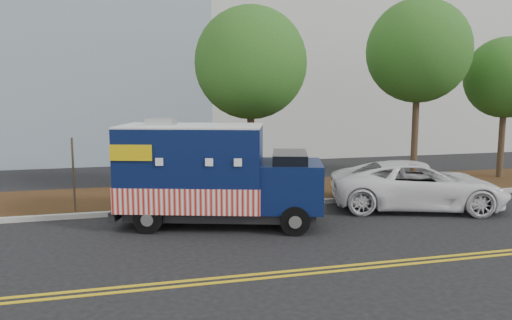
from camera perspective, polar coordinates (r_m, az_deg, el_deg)
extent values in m
plane|color=black|center=(14.78, -4.70, -7.00)|extent=(120.00, 120.00, 0.00)
cube|color=#9E9E99|center=(16.10, -5.57, -5.50)|extent=(120.00, 0.18, 0.15)
cube|color=#311F0D|center=(18.13, -6.62, -4.00)|extent=(120.00, 4.00, 0.15)
cube|color=gold|center=(10.63, -0.43, -12.96)|extent=(120.00, 0.10, 0.01)
cube|color=gold|center=(10.40, -0.09, -13.44)|extent=(120.00, 0.10, 0.01)
cylinder|color=#38281C|center=(17.77, -0.60, 1.75)|extent=(0.26, 0.26, 3.78)
sphere|color=#215317|center=(17.69, -0.61, 11.05)|extent=(3.94, 3.94, 3.94)
cylinder|color=#38281C|center=(20.61, 17.70, 2.98)|extent=(0.26, 0.26, 4.33)
sphere|color=#215317|center=(20.60, 18.07, 11.78)|extent=(3.99, 3.99, 3.99)
cylinder|color=#38281C|center=(23.61, 26.25, 2.12)|extent=(0.26, 0.26, 3.51)
sphere|color=#215317|center=(23.53, 26.64, 8.42)|extent=(3.37, 3.37, 3.37)
cube|color=#473828|center=(16.11, -20.12, -1.85)|extent=(0.06, 0.06, 2.40)
cube|color=black|center=(14.31, -3.91, -5.86)|extent=(5.53, 3.27, 0.26)
cube|color=#091540|center=(14.19, -7.33, -0.72)|extent=(4.39, 3.23, 2.24)
cube|color=#B5140B|center=(14.33, -7.28, -3.86)|extent=(4.44, 3.30, 0.70)
cube|color=white|center=(14.07, -7.42, 3.88)|extent=(4.39, 3.23, 0.06)
cube|color=#B7B7BA|center=(14.23, -10.77, 4.34)|extent=(0.94, 0.94, 0.21)
cube|color=#091540|center=(14.05, 4.04, -2.89)|extent=(2.21, 2.42, 1.31)
cube|color=black|center=(13.95, 3.87, -0.36)|extent=(1.44, 2.02, 0.61)
cube|color=black|center=(14.18, 7.51, -4.65)|extent=(0.64, 1.80, 0.28)
cube|color=black|center=(14.91, -14.90, -5.44)|extent=(0.79, 2.06, 0.26)
cube|color=#B7B7BA|center=(14.67, -14.98, -0.46)|extent=(0.54, 1.62, 1.78)
cube|color=#B7B7BA|center=(15.22, -5.56, 0.07)|extent=(1.62, 0.54, 1.03)
cube|color=#DDBD0B|center=(13.38, -14.14, 0.81)|extent=(1.08, 0.36, 0.42)
cube|color=#DDBD0B|center=(15.51, -11.74, 1.82)|extent=(1.08, 0.36, 0.42)
cylinder|color=black|center=(13.30, 4.49, -6.94)|extent=(0.83, 0.49, 0.79)
cylinder|color=black|center=(15.15, 4.30, -5.10)|extent=(0.83, 0.49, 0.79)
cylinder|color=black|center=(13.76, -12.20, -6.59)|extent=(0.83, 0.49, 0.79)
cylinder|color=black|center=(15.55, -10.37, -4.87)|extent=(0.83, 0.49, 0.79)
imported|color=white|center=(16.98, 17.98, -2.76)|extent=(6.06, 4.19, 1.54)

